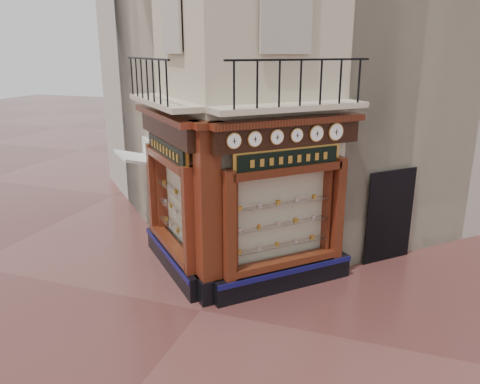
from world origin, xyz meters
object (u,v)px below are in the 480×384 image
at_px(clock_d, 297,135).
at_px(awning, 140,237).
at_px(signboard_left, 166,150).
at_px(corner_pilaster, 208,217).
at_px(clock_e, 316,133).
at_px(clock_f, 336,132).
at_px(signboard_right, 289,159).
at_px(clock_c, 277,137).
at_px(clock_b, 255,139).
at_px(clock_a, 234,141).

distance_m(clock_d, awning, 6.36).
distance_m(awning, signboard_left, 3.98).
distance_m(corner_pilaster, clock_e, 2.92).
bearing_deg(corner_pilaster, awning, 96.72).
xyz_separation_m(clock_f, signboard_right, (-0.87, -0.71, -0.52)).
height_order(clock_c, clock_f, clock_f).
height_order(clock_d, signboard_right, clock_d).
relative_size(clock_b, clock_d, 1.07).
height_order(clock_a, signboard_right, clock_a).
xyz_separation_m(clock_e, signboard_right, (-0.51, -0.35, -0.52)).
bearing_deg(clock_e, clock_f, 0.00).
bearing_deg(clock_c, clock_d, 0.00).
xyz_separation_m(clock_e, clock_f, (0.36, 0.36, -0.00)).
relative_size(clock_f, signboard_right, 0.21).
bearing_deg(clock_b, corner_pilaster, 153.84).
bearing_deg(clock_b, clock_f, 0.00).
xyz_separation_m(clock_a, clock_f, (1.74, 1.74, -0.00)).
relative_size(clock_f, awning, 0.26).
bearing_deg(signboard_left, clock_e, -129.14).
xyz_separation_m(corner_pilaster, awning, (-3.35, 2.65, -1.95)).
bearing_deg(clock_d, clock_e, -0.00).
bearing_deg(awning, clock_f, -144.21).
xyz_separation_m(awning, signboard_right, (4.81, -1.63, 3.10)).
relative_size(corner_pilaster, clock_b, 12.13).
relative_size(clock_b, clock_f, 0.83).
distance_m(corner_pilaster, clock_b, 1.93).
relative_size(clock_c, clock_e, 0.90).
height_order(clock_b, signboard_left, clock_b).
relative_size(clock_b, clock_e, 0.91).
bearing_deg(clock_f, signboard_right, 174.34).
relative_size(clock_a, clock_c, 1.02).
height_order(corner_pilaster, clock_b, corner_pilaster).
bearing_deg(clock_b, clock_c, -0.00).
relative_size(awning, signboard_left, 0.72).
height_order(clock_e, clock_f, clock_f).
bearing_deg(awning, clock_b, -163.65).
bearing_deg(clock_e, corner_pilaster, 169.74).
relative_size(clock_d, awning, 0.21).
xyz_separation_m(clock_d, signboard_left, (-3.08, -0.00, -0.52)).
bearing_deg(clock_a, signboard_right, 4.71).
distance_m(clock_e, awning, 6.56).
bearing_deg(awning, clock_a, -168.99).
xyz_separation_m(corner_pilaster, clock_d, (1.62, 1.01, 1.67)).
relative_size(clock_c, clock_f, 0.82).
relative_size(clock_a, clock_f, 0.84).
bearing_deg(corner_pilaster, clock_b, -26.16).
bearing_deg(clock_a, awning, 101.01).
distance_m(clock_b, clock_e, 1.49).
distance_m(clock_c, clock_e, 0.98).
height_order(clock_c, awning, clock_c).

